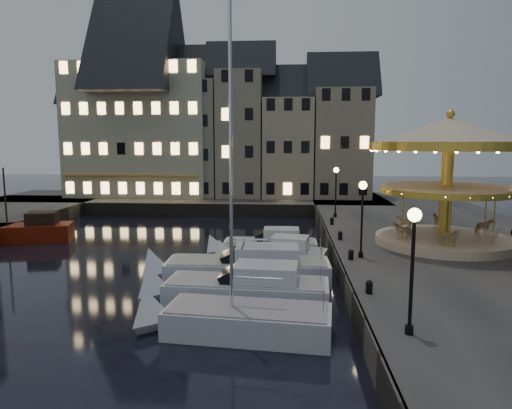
# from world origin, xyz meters

# --- Properties ---
(ground) EXTENTS (160.00, 160.00, 0.00)m
(ground) POSITION_xyz_m (0.00, 0.00, 0.00)
(ground) COLOR black
(ground) RESTS_ON ground
(quay_east) EXTENTS (16.00, 56.00, 1.30)m
(quay_east) POSITION_xyz_m (14.00, 6.00, 0.65)
(quay_east) COLOR #474442
(quay_east) RESTS_ON ground
(quay_north) EXTENTS (44.00, 12.00, 1.30)m
(quay_north) POSITION_xyz_m (-8.00, 28.00, 0.65)
(quay_north) COLOR #474442
(quay_north) RESTS_ON ground
(quaywall_e) EXTENTS (0.15, 44.00, 1.30)m
(quaywall_e) POSITION_xyz_m (6.00, 6.00, 0.65)
(quaywall_e) COLOR #47423A
(quaywall_e) RESTS_ON ground
(quaywall_n) EXTENTS (48.00, 0.15, 1.30)m
(quaywall_n) POSITION_xyz_m (-6.00, 22.00, 0.65)
(quaywall_n) COLOR #47423A
(quaywall_n) RESTS_ON ground
(streetlamp_a) EXTENTS (0.44, 0.44, 4.17)m
(streetlamp_a) POSITION_xyz_m (7.20, -9.00, 4.02)
(streetlamp_a) COLOR black
(streetlamp_a) RESTS_ON quay_east
(streetlamp_b) EXTENTS (0.44, 0.44, 4.17)m
(streetlamp_b) POSITION_xyz_m (7.20, 1.00, 4.02)
(streetlamp_b) COLOR black
(streetlamp_b) RESTS_ON quay_east
(streetlamp_c) EXTENTS (0.44, 0.44, 4.17)m
(streetlamp_c) POSITION_xyz_m (7.20, 14.50, 4.02)
(streetlamp_c) COLOR black
(streetlamp_c) RESTS_ON quay_east
(bollard_a) EXTENTS (0.30, 0.30, 0.57)m
(bollard_a) POSITION_xyz_m (6.60, -5.00, 1.60)
(bollard_a) COLOR black
(bollard_a) RESTS_ON quay_east
(bollard_b) EXTENTS (0.30, 0.30, 0.57)m
(bollard_b) POSITION_xyz_m (6.60, 0.50, 1.60)
(bollard_b) COLOR black
(bollard_b) RESTS_ON quay_east
(bollard_c) EXTENTS (0.30, 0.30, 0.57)m
(bollard_c) POSITION_xyz_m (6.60, 5.50, 1.60)
(bollard_c) COLOR black
(bollard_c) RESTS_ON quay_east
(bollard_d) EXTENTS (0.30, 0.30, 0.57)m
(bollard_d) POSITION_xyz_m (6.60, 11.00, 1.60)
(bollard_d) COLOR black
(bollard_d) RESTS_ON quay_east
(townhouse_na) EXTENTS (5.50, 8.00, 12.80)m
(townhouse_na) POSITION_xyz_m (-19.50, 30.00, 7.78)
(townhouse_na) COLOR slate
(townhouse_na) RESTS_ON quay_north
(townhouse_nb) EXTENTS (6.16, 8.00, 13.80)m
(townhouse_nb) POSITION_xyz_m (-14.05, 30.00, 8.28)
(townhouse_nb) COLOR slate
(townhouse_nb) RESTS_ON quay_north
(townhouse_nc) EXTENTS (6.82, 8.00, 14.80)m
(townhouse_nc) POSITION_xyz_m (-8.00, 30.00, 8.78)
(townhouse_nc) COLOR gray
(townhouse_nc) RESTS_ON quay_north
(townhouse_nd) EXTENTS (5.50, 8.00, 15.80)m
(townhouse_nd) POSITION_xyz_m (-2.25, 30.00, 9.28)
(townhouse_nd) COLOR gray
(townhouse_nd) RESTS_ON quay_north
(townhouse_ne) EXTENTS (6.16, 8.00, 12.80)m
(townhouse_ne) POSITION_xyz_m (3.20, 30.00, 7.78)
(townhouse_ne) COLOR tan
(townhouse_ne) RESTS_ON quay_north
(townhouse_nf) EXTENTS (6.82, 8.00, 13.80)m
(townhouse_nf) POSITION_xyz_m (9.25, 30.00, 8.28)
(townhouse_nf) COLOR gray
(townhouse_nf) RESTS_ON quay_north
(hotel_corner) EXTENTS (17.60, 9.00, 16.80)m
(hotel_corner) POSITION_xyz_m (-14.00, 30.00, 9.78)
(hotel_corner) COLOR beige
(hotel_corner) RESTS_ON quay_north
(motorboat_a) EXTENTS (7.58, 3.18, 12.57)m
(motorboat_a) POSITION_xyz_m (1.12, -6.47, 0.54)
(motorboat_a) COLOR silver
(motorboat_a) RESTS_ON ground
(motorboat_b) EXTENTS (8.67, 3.02, 2.15)m
(motorboat_b) POSITION_xyz_m (0.93, -3.03, 0.64)
(motorboat_b) COLOR silver
(motorboat_b) RESTS_ON ground
(motorboat_c) EXTENTS (9.95, 2.80, 13.24)m
(motorboat_c) POSITION_xyz_m (0.66, 0.62, 0.68)
(motorboat_c) COLOR silver
(motorboat_c) RESTS_ON ground
(motorboat_d) EXTENTS (6.71, 3.22, 2.15)m
(motorboat_d) POSITION_xyz_m (2.28, 3.43, 0.64)
(motorboat_d) COLOR silver
(motorboat_d) RESTS_ON ground
(motorboat_e) EXTENTS (7.08, 2.04, 2.15)m
(motorboat_e) POSITION_xyz_m (1.68, 5.82, 0.64)
(motorboat_e) COLOR silver
(motorboat_e) RESTS_ON ground
(red_fishing_boat) EXTENTS (7.58, 4.22, 5.85)m
(red_fishing_boat) POSITION_xyz_m (-16.84, 9.35, 0.69)
(red_fishing_boat) COLOR #6A1705
(red_fishing_boat) RESTS_ON ground
(carousel) EXTENTS (9.28, 9.28, 8.12)m
(carousel) POSITION_xyz_m (12.76, 4.56, 6.65)
(carousel) COLOR beige
(carousel) RESTS_ON quay_east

